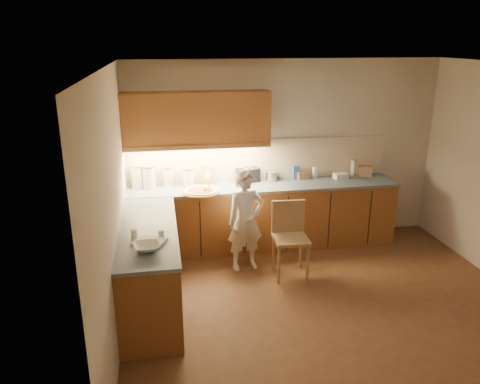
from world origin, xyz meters
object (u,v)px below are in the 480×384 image
at_px(wooden_chair, 290,233).
at_px(oil_jug, 207,174).
at_px(toaster, 248,175).
at_px(pizza_on_board, 201,191).
at_px(child, 246,221).

xyz_separation_m(wooden_chair, oil_jug, (-0.91, 1.04, 0.52)).
bearing_deg(toaster, pizza_on_board, -167.75).
bearing_deg(oil_jug, child, -64.58).
height_order(pizza_on_board, wooden_chair, pizza_on_board).
relative_size(wooden_chair, toaster, 2.76).
bearing_deg(child, toaster, 66.62).
xyz_separation_m(pizza_on_board, oil_jug, (0.13, 0.38, 0.12)).
height_order(child, oil_jug, child).
relative_size(child, oil_jug, 4.13).
bearing_deg(pizza_on_board, wooden_chair, -32.56).
xyz_separation_m(oil_jug, toaster, (0.58, -0.01, -0.05)).
relative_size(pizza_on_board, child, 0.38).
height_order(pizza_on_board, child, child).
distance_m(wooden_chair, toaster, 1.19).
xyz_separation_m(wooden_chair, toaster, (-0.33, 1.04, 0.47)).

